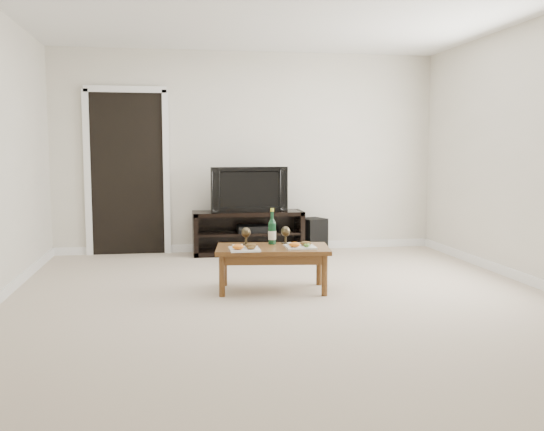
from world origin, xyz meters
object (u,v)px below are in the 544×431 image
Objects in this scene: media_console at (248,233)px; subwoofer at (313,235)px; television at (248,189)px; coffee_table at (273,269)px.

media_console is 0.87m from subwoofer.
television is 0.94× the size of coffee_table.
television is 2.18m from coffee_table.
media_console reaches higher than coffee_table.
media_console is at bearing 89.36° from coffee_table.
television is 1.06m from subwoofer.
subwoofer is at bearing -3.78° from television.
coffee_table is at bearing -135.51° from subwoofer.
television reaches higher than coffee_table.
television reaches higher than subwoofer.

